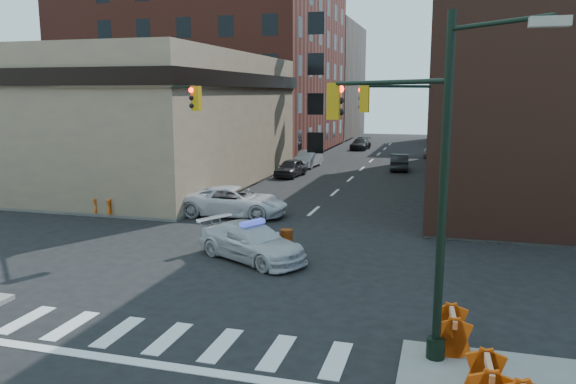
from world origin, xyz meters
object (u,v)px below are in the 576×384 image
Objects in this scene: pedestrian_a at (144,197)px; barricade_nw_a at (183,203)px; barrel_road at (287,240)px; pickup at (235,201)px; barricade_se_a at (452,330)px; police_car at (252,242)px; barrel_bank at (244,208)px; parked_car_enear at (399,162)px; parked_car_wfar at (308,159)px; pedestrian_b at (85,191)px; parked_car_wnear at (291,168)px.

pedestrian_a is 2.06m from barricade_nw_a.
barricade_nw_a is at bearing 144.28° from barrel_road.
pickup reaches higher than barricade_se_a.
police_car is 1.80m from barrel_road.
pedestrian_a reaches higher than barrel_bank.
pickup reaches higher than police_car.
barricade_se_a is at bearing -27.67° from pedestrian_a.
police_car is 1.17× the size of parked_car_enear.
barrel_bank is at bearing 50.28° from police_car.
pedestrian_b reaches higher than parked_car_wfar.
barricade_se_a is at bearing 91.80° from parked_car_enear.
pedestrian_b reaches higher than barricade_nw_a.
pedestrian_a is at bearing 155.76° from barrel_road.
pedestrian_b is at bearing -175.97° from barrel_bank.
pickup reaches higher than barrel_bank.
parked_car_wnear is at bearing 90.08° from barricade_nw_a.
pedestrian_b is 1.90× the size of barrel_road.
barrel_road is (-2.38, -25.94, -0.23)m from parked_car_enear.
parked_car_wfar is 35.56m from barricade_se_a.
barricade_se_a reaches higher than barrel_road.
pedestrian_b reaches higher than barricade_se_a.
parked_car_enear is 4.65× the size of barrel_bank.
parked_car_wnear reaches higher than barricade_se_a.
pedestrian_b is at bearing 159.00° from barrel_road.
barricade_se_a is at bearing -61.12° from parked_car_wnear.
police_car is 13.70m from pedestrian_b.
parked_car_wnear is at bearing 105.04° from barrel_road.
parked_car_enear is (6.83, 20.27, -0.09)m from pickup.
parked_car_wfar reaches higher than barricade_nw_a.
barricade_se_a is at bearing -142.65° from pickup.
parked_car_wfar is at bearing 96.15° from parked_car_wnear.
barrel_road is at bearing -69.17° from parked_car_wnear.
barricade_nw_a reaches higher than barrel_road.
pedestrian_b reaches higher than police_car.
parked_car_enear is at bearing 2.35° from barricade_se_a.
parked_car_wfar is 20.19m from barrel_bank.
barrel_road is at bearing -55.39° from barrel_bank.
pedestrian_a is 2.04× the size of barrel_road.
pedestrian_a is 1.50× the size of barricade_nw_a.
parked_car_enear is (7.79, 0.16, -0.03)m from parked_car_wfar.
pedestrian_a is at bearing -161.05° from barrel_bank.
pickup is at bearing 128.08° from barrel_road.
barrel_bank is at bearing 2.98° from pedestrian_b.
pedestrian_b is at bearing 89.72° from police_car.
parked_car_enear is 24.67m from pedestrian_a.
police_car is at bearing 45.43° from barricade_se_a.
pedestrian_b is 5.83m from barricade_nw_a.
barrel_bank is at bearing -78.34° from parked_car_wnear.
barricade_nw_a is (-2.77, -0.48, -0.16)m from pickup.
pickup is 0.64m from barrel_bank.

